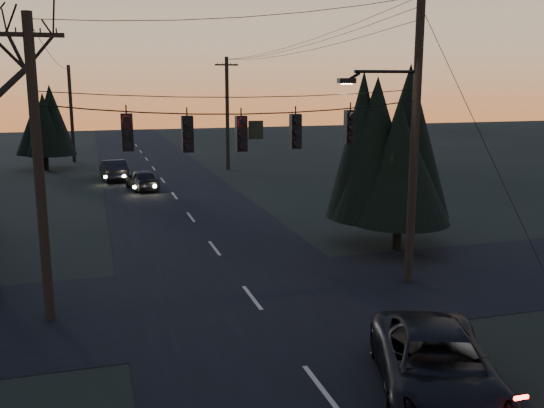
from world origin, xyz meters
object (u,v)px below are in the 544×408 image
object	(u,v)px
utility_pole_far_l	(75,162)
suv_near	(437,367)
utility_pole_right	(408,282)
utility_pole_left	(50,319)
utility_pole_far_r	(228,169)
evergreen_right	(401,142)
sedan_oncoming_b	(113,170)
sedan_oncoming_a	(142,180)

from	to	relation	value
utility_pole_far_l	suv_near	xyz separation A→B (m)	(8.21, -43.06, 0.72)
utility_pole_right	utility_pole_far_l	distance (m)	37.79
utility_pole_left	utility_pole_far_r	world-z (taller)	same
utility_pole_right	evergreen_right	world-z (taller)	evergreen_right
evergreen_right	sedan_oncoming_b	size ratio (longest dim) A/B	1.78
utility_pole_far_l	sedan_oncoming_a	xyz separation A→B (m)	(4.37, -15.26, 0.64)
utility_pole_far_r	suv_near	xyz separation A→B (m)	(-3.29, -35.06, 0.72)
utility_pole_left	utility_pole_far_l	xyz separation A→B (m)	(0.00, 36.00, 0.00)
utility_pole_far_l	evergreen_right	size ratio (longest dim) A/B	1.06
utility_pole_far_l	sedan_oncoming_a	bearing A→B (deg)	-74.03
sedan_oncoming_a	sedan_oncoming_b	bearing A→B (deg)	-79.04
utility_pole_left	suv_near	world-z (taller)	utility_pole_left
utility_pole_right	evergreen_right	distance (m)	5.99
utility_pole_left	suv_near	size ratio (longest dim) A/B	1.63
sedan_oncoming_b	utility_pole_right	bearing A→B (deg)	103.12
utility_pole_far_r	evergreen_right	bearing A→B (deg)	-86.24
utility_pole_left	utility_pole_far_l	distance (m)	36.00
sedan_oncoming_a	sedan_oncoming_b	xyz separation A→B (m)	(-1.57, 4.53, 0.05)
evergreen_right	suv_near	xyz separation A→B (m)	(-4.87, -10.86, -3.63)
sedan_oncoming_a	sedan_oncoming_b	size ratio (longest dim) A/B	0.90
suv_near	utility_pole_right	bearing A→B (deg)	85.27
utility_pole_right	utility_pole_far_l	size ratio (longest dim) A/B	1.25
utility_pole_right	suv_near	world-z (taller)	utility_pole_right
utility_pole_far_l	sedan_oncoming_b	world-z (taller)	utility_pole_far_l
suv_near	utility_pole_left	bearing A→B (deg)	159.51
suv_near	evergreen_right	bearing A→B (deg)	86.04
evergreen_right	sedan_oncoming_a	distance (m)	19.41
utility_pole_far_r	sedan_oncoming_b	world-z (taller)	utility_pole_far_r
utility_pole_far_l	utility_pole_far_r	bearing A→B (deg)	-34.82
utility_pole_far_r	utility_pole_left	bearing A→B (deg)	-112.33
utility_pole_far_r	utility_pole_right	bearing A→B (deg)	-90.00
evergreen_right	sedan_oncoming_b	world-z (taller)	evergreen_right
utility_pole_far_r	evergreen_right	xyz separation A→B (m)	(1.59, -24.20, 4.36)
utility_pole_right	sedan_oncoming_b	xyz separation A→B (m)	(-8.70, 25.27, 0.70)
sedan_oncoming_a	sedan_oncoming_b	distance (m)	4.79
utility_pole_far_r	suv_near	distance (m)	35.23
utility_pole_far_l	sedan_oncoming_a	size ratio (longest dim) A/B	2.12
utility_pole_left	evergreen_right	bearing A→B (deg)	16.19
sedan_oncoming_a	suv_near	bearing A→B (deg)	89.76
sedan_oncoming_b	sedan_oncoming_a	bearing A→B (deg)	103.20
utility_pole_far_l	utility_pole_left	bearing A→B (deg)	-90.00
utility_pole_left	utility_pole_far_r	size ratio (longest dim) A/B	1.00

